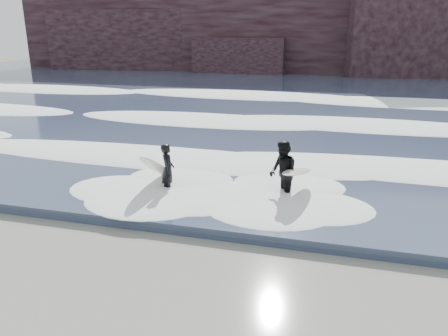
{
  "coord_description": "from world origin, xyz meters",
  "views": [
    {
      "loc": [
        3.15,
        -6.4,
        5.06
      ],
      "look_at": [
        -0.12,
        5.77,
        1.0
      ],
      "focal_mm": 35.0,
      "sensor_mm": 36.0,
      "label": 1
    }
  ],
  "objects": [
    {
      "name": "foam_mid",
      "position": [
        0.0,
        16.0,
        0.42
      ],
      "size": [
        60.0,
        4.0,
        0.24
      ],
      "primitive_type": "ellipsoid",
      "color": "white",
      "rests_on": "sea"
    },
    {
      "name": "surfer_right",
      "position": [
        1.69,
        5.94,
        0.96
      ],
      "size": [
        1.46,
        2.27,
        1.91
      ],
      "color": "black",
      "rests_on": "ground"
    },
    {
      "name": "surfer_left",
      "position": [
        -2.0,
        5.61,
        0.85
      ],
      "size": [
        1.01,
        2.01,
        1.68
      ],
      "color": "black",
      "rests_on": "ground"
    },
    {
      "name": "foam_near",
      "position": [
        0.0,
        9.0,
        0.4
      ],
      "size": [
        60.0,
        3.2,
        0.2
      ],
      "primitive_type": "ellipsoid",
      "color": "white",
      "rests_on": "sea"
    },
    {
      "name": "sea",
      "position": [
        0.0,
        29.0,
        0.15
      ],
      "size": [
        90.0,
        52.0,
        0.3
      ],
      "primitive_type": "cube",
      "color": "#303A52",
      "rests_on": "ground"
    },
    {
      "name": "headland",
      "position": [
        0.0,
        46.0,
        5.0
      ],
      "size": [
        70.0,
        9.0,
        10.0
      ],
      "primitive_type": "cube",
      "color": "black",
      "rests_on": "ground"
    },
    {
      "name": "foam_far",
      "position": [
        0.0,
        25.0,
        0.45
      ],
      "size": [
        60.0,
        4.8,
        0.3
      ],
      "primitive_type": "ellipsoid",
      "color": "white",
      "rests_on": "sea"
    },
    {
      "name": "ground",
      "position": [
        0.0,
        0.0,
        0.0
      ],
      "size": [
        120.0,
        120.0,
        0.0
      ],
      "primitive_type": "plane",
      "color": "#866C4E",
      "rests_on": "ground"
    }
  ]
}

